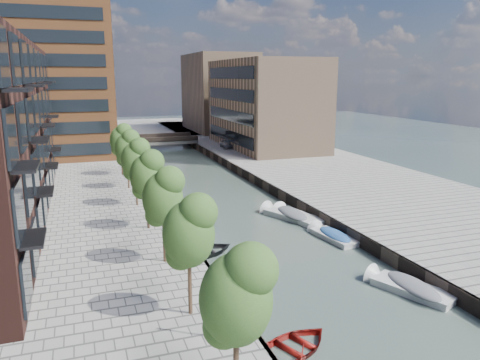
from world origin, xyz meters
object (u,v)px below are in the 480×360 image
sloop_1 (202,255)px  sloop_4 (182,227)px  sloop_2 (294,351)px  motorboat_1 (405,287)px  tree_4 (135,158)px  motorboat_4 (287,215)px  bridge (158,140)px  tree_6 (121,139)px  motorboat_2 (294,217)px  tree_5 (127,147)px  tree_2 (163,195)px  motorboat_3 (331,236)px  sloop_3 (183,209)px  tree_3 (146,173)px  car (226,144)px  tree_0 (236,293)px  tree_1 (189,230)px

sloop_1 → sloop_4: (0.00, 6.65, 0.00)m
sloop_2 → motorboat_1: 9.58m
tree_4 → motorboat_4: size_ratio=0.99×
bridge → tree_6: tree_6 is taller
motorboat_2 → tree_5: bearing=136.6°
tree_2 → tree_4: same height
motorboat_3 → tree_2: bearing=-168.1°
sloop_1 → sloop_3: sloop_3 is taller
tree_2 → sloop_4: 11.20m
tree_4 → tree_3: bearing=-90.0°
tree_3 → bridge: bearing=79.7°
bridge → sloop_2: bridge is taller
bridge → tree_4: size_ratio=2.18×
car → motorboat_3: bearing=-94.4°
sloop_1 → sloop_3: (1.20, 11.89, 0.00)m
tree_4 → sloop_3: bearing=8.0°
motorboat_1 → tree_0: bearing=-150.6°
tree_0 → tree_4: (0.00, 28.00, 0.00)m
bridge → sloop_4: bridge is taller
sloop_4 → tree_6: bearing=21.5°
car → motorboat_2: bearing=-96.1°
car → tree_4: bearing=-119.0°
sloop_3 → sloop_4: size_ratio=1.22×
sloop_1 → tree_4: bearing=2.0°
tree_1 → sloop_3: size_ratio=1.16×
bridge → tree_0: bearing=-97.1°
motorboat_4 → motorboat_3: bearing=-81.5°
motorboat_3 → sloop_4: bearing=148.0°
tree_2 → sloop_2: tree_2 is taller
motorboat_2 → motorboat_4: bearing=142.5°
tree_3 → sloop_3: bearing=60.5°
sloop_2 → sloop_1: bearing=-19.1°
tree_6 → motorboat_4: size_ratio=0.99×
sloop_3 → motorboat_1: motorboat_1 is taller
motorboat_3 → motorboat_4: (-0.92, 6.16, 0.04)m
tree_6 → car: bearing=42.1°
tree_1 → motorboat_2: size_ratio=1.03×
bridge → motorboat_3: size_ratio=2.64×
sloop_2 → sloop_3: size_ratio=0.84×
sloop_2 → motorboat_1: motorboat_1 is taller
tree_6 → motorboat_4: tree_6 is taller
sloop_1 → tree_1: bearing=148.9°
tree_4 → motorboat_2: 15.08m
tree_5 → motorboat_3: 23.21m
tree_0 → motorboat_2: size_ratio=1.03×
tree_5 → motorboat_2: tree_5 is taller
sloop_1 → car: size_ratio=1.25×
sloop_1 → sloop_2: sloop_1 is taller
bridge → sloop_4: 44.98m
tree_4 → car: bearing=59.3°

